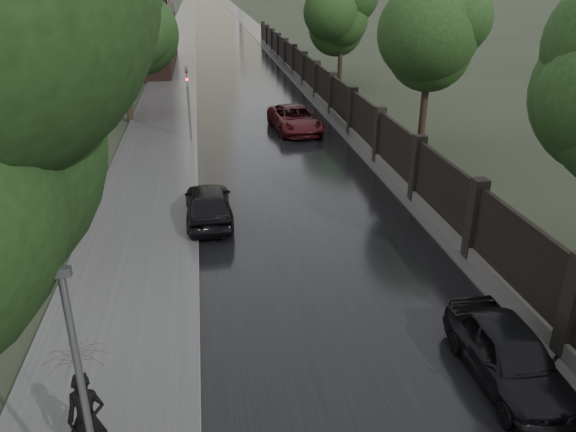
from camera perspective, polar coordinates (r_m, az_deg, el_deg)
The scene contains 13 objects.
road at distance 195.08m, azimuth -8.14°, elevation 20.84°, with size 8.00×420.00×0.02m, color black.
sidewalk_left at distance 195.06m, azimuth -10.02°, elevation 20.75°, with size 4.00×420.00×0.16m, color #2D2D2D.
verge_right at distance 195.26m, azimuth -6.41°, elevation 20.94°, with size 3.00×420.00×0.08m, color #2D2D2D.
fence_right at distance 38.49m, azimuth 3.82°, elevation 12.38°, with size 0.45×75.72×2.70m.
tree_left_far at distance 35.29m, azimuth -16.65°, elevation 17.45°, with size 4.25×4.25×7.39m.
tree_right_b at distance 29.26m, azimuth 14.17°, elevation 16.05°, with size 4.08×4.08×7.01m.
tree_right_c at distance 46.34m, azimuth 5.47°, elevation 19.14°, with size 4.08×4.08×7.01m.
lamp_post at distance 8.77m, azimuth -19.64°, elevation -19.07°, with size 0.25×0.12×5.11m.
traffic_light at distance 30.47m, azimuth -10.11°, elevation 11.78°, with size 0.16×0.32×4.00m.
hatchback_left at distance 20.60m, azimuth -8.08°, elevation 1.29°, with size 1.67×4.14×1.41m, color black.
car_right_near at distance 13.61m, azimuth 21.55°, elevation -12.98°, with size 1.63×4.05×1.38m, color black.
car_right_far at distance 32.53m, azimuth 0.71°, elevation 9.83°, with size 2.38×5.15×1.43m, color #340B0F.
pedestrian_umbrella at distance 10.61m, azimuth -20.51°, elevation -14.73°, with size 1.12×1.14×2.92m.
Camera 1 is at (-3.55, -4.87, 8.42)m, focal length 35.00 mm.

